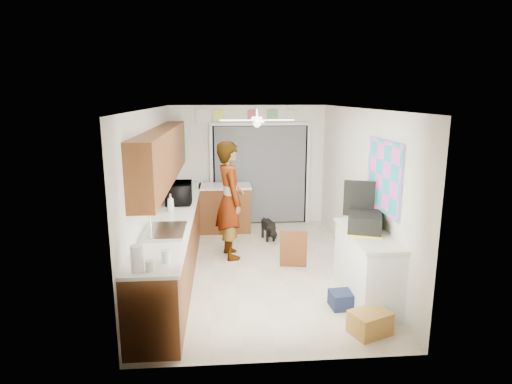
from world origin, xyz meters
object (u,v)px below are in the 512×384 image
object	(u,v)px
suitcase	(365,222)
cardboard_box	(370,323)
man	(230,200)
soap_bottle	(171,203)
paper_towel_roll	(137,259)
dog	(268,229)
navy_crate	(344,300)
microwave	(179,193)

from	to	relation	value
suitcase	cardboard_box	size ratio (longest dim) A/B	1.29
suitcase	man	size ratio (longest dim) A/B	0.28
soap_bottle	paper_towel_roll	bearing A→B (deg)	-91.63
paper_towel_roll	dog	bearing A→B (deg)	64.50
suitcase	navy_crate	size ratio (longest dim) A/B	1.62
suitcase	dog	bearing A→B (deg)	131.60
paper_towel_roll	man	bearing A→B (deg)	70.51
suitcase	dog	distance (m)	2.81
microwave	dog	bearing A→B (deg)	-67.47
microwave	suitcase	bearing A→B (deg)	-126.53
soap_bottle	paper_towel_roll	world-z (taller)	paper_towel_roll
suitcase	man	xyz separation A→B (m)	(-1.75, 1.66, -0.07)
suitcase	cardboard_box	xyz separation A→B (m)	(-0.20, -0.92, -0.92)
navy_crate	dog	size ratio (longest dim) A/B	0.66
microwave	cardboard_box	bearing A→B (deg)	-140.71
suitcase	dog	size ratio (longest dim) A/B	1.07
cardboard_box	paper_towel_roll	bearing A→B (deg)	-175.32
paper_towel_roll	cardboard_box	world-z (taller)	paper_towel_roll
paper_towel_roll	navy_crate	distance (m)	2.74
cardboard_box	dog	world-z (taller)	dog
soap_bottle	cardboard_box	bearing A→B (deg)	-40.80
paper_towel_roll	cardboard_box	size ratio (longest dim) A/B	0.64
soap_bottle	man	world-z (taller)	man
soap_bottle	navy_crate	xyz separation A→B (m)	(2.35, -1.49, -0.97)
soap_bottle	suitcase	bearing A→B (deg)	-24.39
microwave	cardboard_box	xyz separation A→B (m)	(2.39, -2.66, -0.97)
cardboard_box	dog	xyz separation A→B (m)	(-0.82, 3.40, 0.07)
man	dog	distance (m)	1.34
soap_bottle	microwave	bearing A→B (deg)	81.40
man	suitcase	bearing A→B (deg)	-146.68
microwave	navy_crate	world-z (taller)	microwave
soap_bottle	paper_towel_roll	xyz separation A→B (m)	(-0.07, -2.34, 0.00)
microwave	soap_bottle	distance (m)	0.53
microwave	dog	distance (m)	1.96
microwave	dog	size ratio (longest dim) A/B	1.17
soap_bottle	suitcase	distance (m)	2.93
navy_crate	suitcase	bearing A→B (deg)	41.05
cardboard_box	man	size ratio (longest dim) A/B	0.22
cardboard_box	navy_crate	xyz separation A→B (m)	(-0.12, 0.64, -0.03)
microwave	navy_crate	distance (m)	3.19
microwave	paper_towel_roll	distance (m)	2.87
soap_bottle	man	size ratio (longest dim) A/B	0.14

